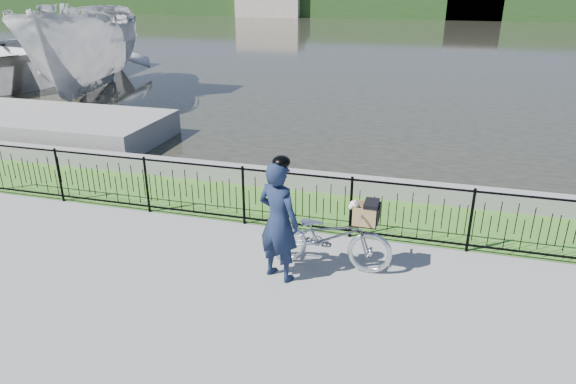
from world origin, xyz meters
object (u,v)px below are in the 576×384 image
(cyclist, at_px, (278,220))
(boat_far, at_px, (12,54))
(boat_near, at_px, (86,46))
(dock, at_px, (4,122))
(bicycle_rig, at_px, (328,235))

(cyclist, relative_size, boat_far, 0.15)
(boat_near, bearing_deg, dock, -83.17)
(boat_near, bearing_deg, bicycle_rig, -41.76)
(cyclist, height_order, boat_near, boat_near)
(boat_near, bearing_deg, boat_far, 161.48)
(bicycle_rig, distance_m, boat_near, 15.40)
(cyclist, xyz_separation_m, boat_near, (-10.78, 10.72, 0.96))
(bicycle_rig, height_order, boat_near, boat_near)
(bicycle_rig, distance_m, cyclist, 0.93)
(dock, relative_size, bicycle_rig, 4.87)
(boat_far, bearing_deg, cyclist, -38.07)
(dock, xyz_separation_m, cyclist, (10.15, -5.51, 0.62))
(boat_near, height_order, boat_far, boat_near)
(dock, relative_size, boat_far, 0.77)
(dock, bearing_deg, boat_far, 129.52)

